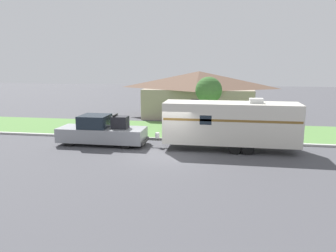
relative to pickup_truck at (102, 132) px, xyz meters
The scene contains 8 objects.
ground_plane 5.28m from the pickup_truck, 21.41° to the right, with size 120.00×120.00×0.00m, color #47474C.
curb_strip 5.25m from the pickup_truck, 20.86° to the left, with size 80.00×0.30×0.14m.
lawn_strip 7.38m from the pickup_truck, 48.58° to the left, with size 80.00×7.00×0.03m.
house_across_street 14.08m from the pickup_truck, 66.84° to the left, with size 11.41×6.75×4.55m.
pickup_truck is the anchor object (origin of this frame).
travel_trailer 8.49m from the pickup_truck, ahead, with size 9.40×2.25×3.28m.
mailbox 9.21m from the pickup_truck, 17.91° to the left, with size 0.48×0.20×1.41m.
tree_in_yard 8.86m from the pickup_truck, 36.83° to the left, with size 2.07×2.07×4.35m.
Camera 1 is at (3.09, -18.45, 5.42)m, focal length 35.00 mm.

